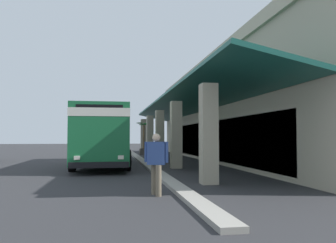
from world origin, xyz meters
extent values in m
plane|color=#2D2D30|center=(0.00, 8.00, 0.00)|extent=(120.00, 120.00, 0.00)
cube|color=#9E998E|center=(0.40, 3.80, 0.06)|extent=(35.48, 0.50, 0.12)
cube|color=#B2A88E|center=(0.40, 13.50, 3.12)|extent=(29.57, 10.98, 6.24)
cube|color=#C0B59A|center=(0.40, 13.50, 6.54)|extent=(29.87, 11.28, 0.60)
cube|color=#B2A88E|center=(-11.42, 5.09, 1.71)|extent=(0.55, 0.55, 3.43)
cube|color=#B2A88E|center=(-5.51, 5.09, 1.71)|extent=(0.55, 0.55, 3.43)
cube|color=#B2A88E|center=(0.40, 5.09, 1.71)|extent=(0.55, 0.55, 3.43)
cube|color=#B2A88E|center=(6.32, 5.09, 1.71)|extent=(0.55, 0.55, 3.43)
cube|color=#B2A88E|center=(12.23, 5.09, 1.71)|extent=(0.55, 0.55, 3.43)
cube|color=#19594C|center=(0.40, 6.42, 3.78)|extent=(29.57, 3.16, 0.82)
cube|color=#19232D|center=(0.40, 8.06, 1.40)|extent=(24.84, 0.08, 2.40)
cube|color=#196638|center=(3.54, 1.30, 1.73)|extent=(11.00, 2.57, 2.75)
cube|color=silver|center=(3.54, 1.30, 2.65)|extent=(11.02, 2.59, 0.36)
cube|color=#19232D|center=(3.24, 1.30, 1.95)|extent=(9.24, 2.60, 0.90)
cube|color=#19232D|center=(9.01, 1.31, 1.85)|extent=(0.06, 2.24, 1.20)
cube|color=black|center=(9.02, 1.31, 2.82)|extent=(0.06, 1.94, 0.28)
cube|color=black|center=(9.14, 1.31, 0.45)|extent=(0.20, 2.45, 0.24)
cube|color=silver|center=(9.06, 2.21, 0.75)|extent=(0.06, 0.24, 0.16)
cube|color=silver|center=(9.07, 0.42, 0.75)|extent=(0.06, 0.24, 0.16)
cube|color=silver|center=(2.04, 1.30, 3.22)|extent=(2.40, 1.79, 0.24)
cylinder|color=black|center=(7.17, 2.58, 0.50)|extent=(1.00, 0.30, 1.00)
cylinder|color=black|center=(7.18, 0.03, 0.50)|extent=(1.00, 0.30, 1.00)
cylinder|color=black|center=(0.46, 2.57, 0.50)|extent=(1.00, 0.30, 1.00)
cylinder|color=black|center=(0.47, 0.02, 0.50)|extent=(1.00, 0.30, 1.00)
cylinder|color=#726651|center=(14.37, 3.06, 0.42)|extent=(0.16, 0.16, 0.84)
cylinder|color=#726651|center=(14.02, 2.98, 0.42)|extent=(0.16, 0.16, 0.84)
cube|color=#334C8C|center=(14.19, 3.02, 1.15)|extent=(0.35, 0.53, 0.63)
sphere|color=beige|center=(14.19, 3.02, 1.58)|extent=(0.23, 0.23, 0.23)
cylinder|color=#334C8C|center=(14.32, 3.29, 1.19)|extent=(0.09, 0.09, 0.57)
cylinder|color=#334C8C|center=(14.06, 2.75, 1.19)|extent=(0.09, 0.09, 0.57)
cube|color=#4C4742|center=(-7.82, 4.78, 0.27)|extent=(0.75, 0.75, 0.53)
cylinder|color=#332319|center=(-7.82, 4.78, 0.54)|extent=(0.64, 0.64, 0.02)
cylinder|color=brown|center=(-7.82, 4.78, 1.61)|extent=(0.16, 0.16, 2.15)
ellipsoid|color=#1E6028|center=(-7.48, 4.88, 2.84)|extent=(0.75, 0.40, 0.18)
ellipsoid|color=#1E6028|center=(-7.69, 5.16, 2.80)|extent=(0.47, 0.83, 0.16)
ellipsoid|color=#1E6028|center=(-8.12, 5.05, 2.76)|extent=(0.73, 0.69, 0.15)
ellipsoid|color=#1E6028|center=(-8.20, 4.60, 2.75)|extent=(0.86, 0.56, 0.14)
ellipsoid|color=#1E6028|center=(-7.65, 4.42, 2.88)|extent=(0.54, 0.82, 0.14)
camera|label=1|loc=(23.58, 1.78, 1.60)|focal=36.63mm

